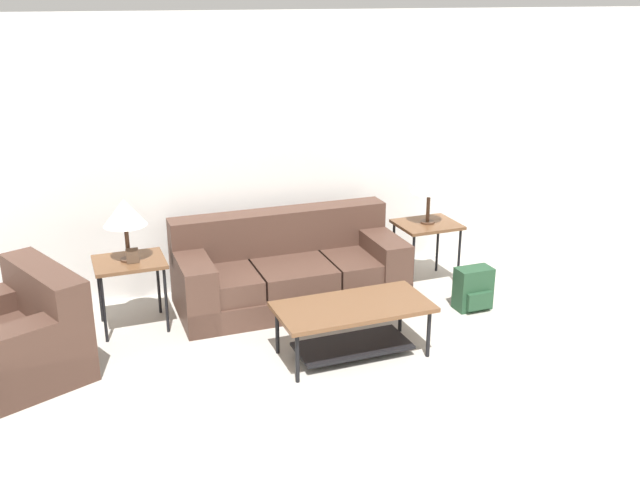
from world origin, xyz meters
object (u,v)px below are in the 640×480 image
(coffee_table, at_px, (353,318))
(table_lamp_left, at_px, (125,213))
(armchair, at_px, (9,343))
(side_table_right, at_px, (427,229))
(couch, at_px, (289,272))
(side_table_left, at_px, (130,267))
(backpack, at_px, (473,289))
(table_lamp_right, at_px, (429,182))

(coffee_table, distance_m, table_lamp_left, 2.06)
(armchair, distance_m, side_table_right, 3.86)
(couch, height_order, armchair, couch)
(side_table_left, relative_size, side_table_right, 1.00)
(coffee_table, bearing_deg, armchair, 166.38)
(couch, distance_m, side_table_right, 1.45)
(coffee_table, distance_m, side_table_left, 1.95)
(coffee_table, height_order, backpack, coffee_table)
(armchair, bearing_deg, side_table_right, 7.96)
(couch, relative_size, coffee_table, 1.71)
(coffee_table, distance_m, side_table_right, 1.74)
(table_lamp_left, bearing_deg, armchair, -151.10)
(coffee_table, bearing_deg, couch, 96.60)
(coffee_table, distance_m, backpack, 1.45)
(backpack, bearing_deg, side_table_left, 166.03)
(couch, xyz_separation_m, table_lamp_right, (1.42, -0.02, 0.73))
(side_table_right, bearing_deg, armchair, -172.04)
(table_lamp_left, bearing_deg, coffee_table, -36.30)
(coffee_table, height_order, side_table_right, side_table_right)
(table_lamp_right, bearing_deg, side_table_right, -75.96)
(armchair, relative_size, coffee_table, 1.09)
(backpack, bearing_deg, table_lamp_left, 166.03)
(armchair, bearing_deg, table_lamp_left, 28.90)
(couch, xyz_separation_m, table_lamp_left, (-1.43, -0.02, 0.73))
(side_table_left, relative_size, table_lamp_right, 1.16)
(side_table_left, distance_m, table_lamp_left, 0.48)
(armchair, xyz_separation_m, table_lamp_left, (0.97, 0.53, 0.75))
(backpack, bearing_deg, couch, 153.50)
(side_table_right, distance_m, table_lamp_right, 0.48)
(side_table_right, height_order, backpack, side_table_right)
(side_table_right, bearing_deg, couch, 179.01)
(couch, distance_m, backpack, 1.70)
(couch, height_order, table_lamp_right, table_lamp_right)
(table_lamp_left, distance_m, backpack, 3.15)
(side_table_right, relative_size, table_lamp_left, 1.16)
(side_table_left, relative_size, backpack, 1.56)
(couch, xyz_separation_m, backpack, (1.52, -0.76, -0.10))
(coffee_table, height_order, table_lamp_left, table_lamp_left)
(couch, distance_m, coffee_table, 1.18)
(table_lamp_left, xyz_separation_m, backpack, (2.94, -0.73, -0.84))
(armchair, xyz_separation_m, coffee_table, (2.53, -0.61, 0.04))
(couch, bearing_deg, backpack, -26.50)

